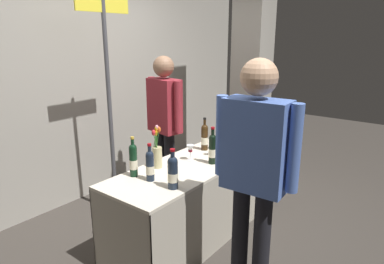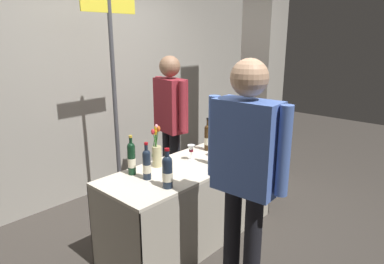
# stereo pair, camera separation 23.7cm
# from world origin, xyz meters

# --- Properties ---
(ground_plane) EXTENTS (12.00, 12.00, 0.00)m
(ground_plane) POSITION_xyz_m (0.00, 0.00, 0.00)
(ground_plane) COLOR #38332D
(back_partition) EXTENTS (6.11, 0.12, 3.09)m
(back_partition) POSITION_xyz_m (0.00, 1.62, 1.54)
(back_partition) COLOR #9E998E
(back_partition) RESTS_ON ground_plane
(concrete_pillar) EXTENTS (0.40, 0.40, 3.27)m
(concrete_pillar) POSITION_xyz_m (1.70, 0.34, 1.64)
(concrete_pillar) COLOR gray
(concrete_pillar) RESTS_ON ground_plane
(tasting_table) EXTENTS (1.77, 0.66, 0.75)m
(tasting_table) POSITION_xyz_m (0.00, 0.00, 0.52)
(tasting_table) COLOR beige
(tasting_table) RESTS_ON ground_plane
(featured_wine_bottle) EXTENTS (0.08, 0.08, 0.36)m
(featured_wine_bottle) POSITION_xyz_m (0.48, -0.01, 0.90)
(featured_wine_bottle) COLOR #192333
(featured_wine_bottle) RESTS_ON tasting_table
(display_bottle_0) EXTENTS (0.07, 0.07, 0.34)m
(display_bottle_0) POSITION_xyz_m (-0.52, 0.21, 0.89)
(display_bottle_0) COLOR black
(display_bottle_0) RESTS_ON tasting_table
(display_bottle_1) EXTENTS (0.07, 0.07, 0.31)m
(display_bottle_1) POSITION_xyz_m (-0.50, 0.03, 0.88)
(display_bottle_1) COLOR #192333
(display_bottle_1) RESTS_ON tasting_table
(display_bottle_2) EXTENTS (0.07, 0.07, 0.34)m
(display_bottle_2) POSITION_xyz_m (0.39, 0.14, 0.89)
(display_bottle_2) COLOR #38230F
(display_bottle_2) RESTS_ON tasting_table
(display_bottle_3) EXTENTS (0.07, 0.07, 0.33)m
(display_bottle_3) POSITION_xyz_m (0.32, -0.18, 0.89)
(display_bottle_3) COLOR black
(display_bottle_3) RESTS_ON tasting_table
(display_bottle_4) EXTENTS (0.07, 0.07, 0.34)m
(display_bottle_4) POSITION_xyz_m (0.12, -0.14, 0.90)
(display_bottle_4) COLOR black
(display_bottle_4) RESTS_ON tasting_table
(display_bottle_5) EXTENTS (0.08, 0.08, 0.32)m
(display_bottle_5) POSITION_xyz_m (-0.50, -0.21, 0.88)
(display_bottle_5) COLOR #192333
(display_bottle_5) RESTS_ON tasting_table
(wine_glass_near_vendor) EXTENTS (0.07, 0.07, 0.15)m
(wine_glass_near_vendor) POSITION_xyz_m (0.07, 0.07, 0.86)
(wine_glass_near_vendor) COLOR silver
(wine_glass_near_vendor) RESTS_ON tasting_table
(wine_glass_mid) EXTENTS (0.06, 0.06, 0.15)m
(wine_glass_mid) POSITION_xyz_m (0.30, -0.03, 0.86)
(wine_glass_mid) COLOR silver
(wine_glass_mid) RESTS_ON tasting_table
(flower_vase) EXTENTS (0.09, 0.08, 0.39)m
(flower_vase) POSITION_xyz_m (-0.26, 0.19, 0.90)
(flower_vase) COLOR tan
(flower_vase) RESTS_ON tasting_table
(brochure_stand) EXTENTS (0.12, 0.14, 0.16)m
(brochure_stand) POSITION_xyz_m (0.61, 0.02, 0.83)
(brochure_stand) COLOR silver
(brochure_stand) RESTS_ON tasting_table
(vendor_presenter) EXTENTS (0.28, 0.55, 1.68)m
(vendor_presenter) POSITION_xyz_m (0.44, 0.73, 1.00)
(vendor_presenter) COLOR black
(vendor_presenter) RESTS_ON ground_plane
(taster_foreground_right) EXTENTS (0.24, 0.59, 1.75)m
(taster_foreground_right) POSITION_xyz_m (-0.37, -0.82, 1.06)
(taster_foreground_right) COLOR black
(taster_foreground_right) RESTS_ON ground_plane
(booth_signpost) EXTENTS (0.61, 0.04, 2.27)m
(booth_signpost) POSITION_xyz_m (-0.13, 0.96, 1.39)
(booth_signpost) COLOR #47474C
(booth_signpost) RESTS_ON ground_plane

